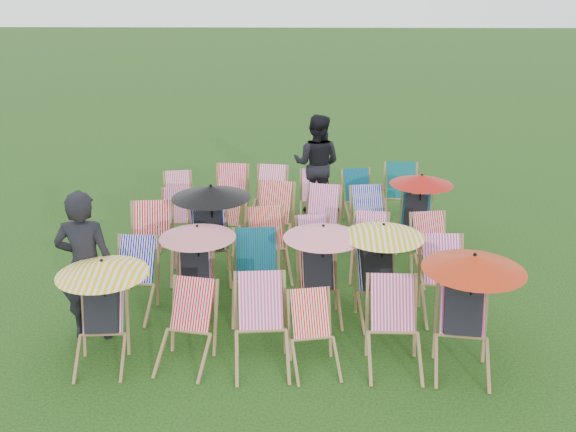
{
  "coord_description": "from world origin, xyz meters",
  "views": [
    {
      "loc": [
        0.16,
        -8.6,
        4.19
      ],
      "look_at": [
        -0.05,
        0.2,
        0.9
      ],
      "focal_mm": 40.0,
      "sensor_mm": 36.0,
      "label": 1
    }
  ],
  "objects_px": {
    "deckchair_5": "(466,311)",
    "person_rear": "(317,164)",
    "deckchair_29": "(402,195)",
    "deckchair_0": "(101,311)",
    "person_left": "(86,266)"
  },
  "relations": [
    {
      "from": "person_rear",
      "to": "deckchair_5",
      "type": "bearing_deg",
      "value": 122.17
    },
    {
      "from": "deckchair_29",
      "to": "person_rear",
      "type": "relative_size",
      "value": 0.54
    },
    {
      "from": "deckchair_29",
      "to": "person_rear",
      "type": "xyz_separation_m",
      "value": [
        -1.54,
        0.46,
        0.43
      ]
    },
    {
      "from": "person_left",
      "to": "person_rear",
      "type": "bearing_deg",
      "value": -123.07
    },
    {
      "from": "deckchair_29",
      "to": "person_left",
      "type": "height_order",
      "value": "person_left"
    },
    {
      "from": "deckchair_0",
      "to": "deckchair_5",
      "type": "xyz_separation_m",
      "value": [
        4.09,
        -0.01,
        0.06
      ]
    },
    {
      "from": "person_rear",
      "to": "person_left",
      "type": "bearing_deg",
      "value": 73.25
    },
    {
      "from": "deckchair_0",
      "to": "person_rear",
      "type": "xyz_separation_m",
      "value": [
        2.53,
        5.12,
        0.28
      ]
    },
    {
      "from": "person_left",
      "to": "person_rear",
      "type": "relative_size",
      "value": 1.02
    },
    {
      "from": "deckchair_0",
      "to": "deckchair_29",
      "type": "distance_m",
      "value": 6.19
    },
    {
      "from": "deckchair_29",
      "to": "person_rear",
      "type": "bearing_deg",
      "value": 164.51
    },
    {
      "from": "deckchair_5",
      "to": "deckchair_29",
      "type": "bearing_deg",
      "value": 98.05
    },
    {
      "from": "deckchair_5",
      "to": "person_rear",
      "type": "xyz_separation_m",
      "value": [
        -1.57,
        5.13,
        0.22
      ]
    },
    {
      "from": "deckchair_5",
      "to": "person_rear",
      "type": "height_order",
      "value": "person_rear"
    },
    {
      "from": "deckchair_5",
      "to": "person_rear",
      "type": "relative_size",
      "value": 0.72
    }
  ]
}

